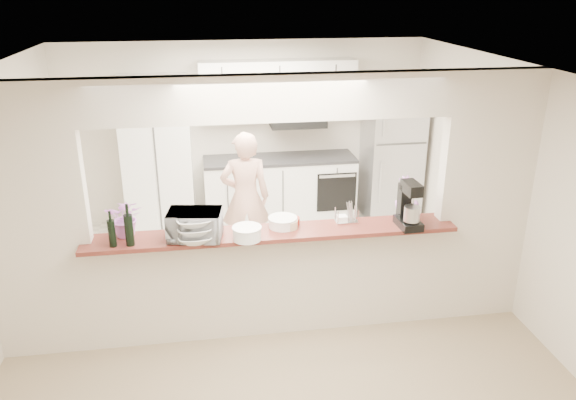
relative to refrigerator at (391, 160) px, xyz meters
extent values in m
plane|color=gray|center=(-2.05, -2.65, -0.85)|extent=(6.00, 6.00, 0.00)
cube|color=silver|center=(-2.05, -1.10, -0.84)|extent=(5.00, 2.90, 0.01)
cube|color=beige|center=(-4.10, -2.65, 0.40)|extent=(0.90, 0.15, 2.50)
cube|color=beige|center=(0.00, -2.65, 0.40)|extent=(0.90, 0.15, 2.50)
cube|color=beige|center=(-2.05, -2.65, 1.45)|extent=(3.20, 0.15, 0.40)
cube|color=beige|center=(-2.05, -2.65, -0.32)|extent=(3.20, 0.15, 1.05)
cube|color=brown|center=(-2.05, -2.70, 0.22)|extent=(3.40, 0.38, 0.04)
cube|color=white|center=(-3.25, 0.05, 0.20)|extent=(0.90, 0.60, 2.10)
cube|color=white|center=(-1.60, 0.05, -0.40)|extent=(2.10, 0.60, 0.90)
cube|color=#303033|center=(-1.60, 0.05, 0.07)|extent=(2.10, 0.62, 0.04)
cube|color=white|center=(-1.60, 0.18, 1.02)|extent=(2.10, 0.35, 0.75)
cube|color=black|center=(-1.35, 0.07, 0.59)|extent=(0.75, 0.45, 0.12)
cube|color=black|center=(-0.85, -0.25, -0.35)|extent=(0.55, 0.02, 0.55)
cube|color=silver|center=(0.00, 0.00, 0.00)|extent=(0.75, 0.70, 1.70)
imported|color=#E076C4|center=(-3.35, -2.60, 0.42)|extent=(0.36, 0.32, 0.36)
cylinder|color=black|center=(-3.30, -2.80, 0.38)|extent=(0.08, 0.08, 0.28)
cylinder|color=black|center=(-3.30, -2.80, 0.57)|extent=(0.03, 0.03, 0.10)
cylinder|color=black|center=(-3.45, -2.80, 0.36)|extent=(0.06, 0.06, 0.24)
cylinder|color=black|center=(-3.45, -2.80, 0.52)|extent=(0.02, 0.02, 0.08)
imported|color=#B0B0B5|center=(-2.75, -2.75, 0.37)|extent=(0.51, 0.38, 0.26)
imported|color=white|center=(-2.75, -2.82, 0.36)|extent=(0.33, 0.33, 0.23)
cylinder|color=white|center=(-2.30, -2.84, 0.30)|extent=(0.25, 0.25, 0.11)
cylinder|color=white|center=(-2.30, -2.84, 0.36)|extent=(0.26, 0.26, 0.01)
cylinder|color=white|center=(-1.95, -2.62, 0.28)|extent=(0.26, 0.26, 0.09)
cylinder|color=white|center=(-1.95, -2.62, 0.33)|extent=(0.27, 0.27, 0.01)
cylinder|color=maroon|center=(-1.85, -2.57, 0.27)|extent=(0.14, 0.14, 0.06)
cylinder|color=#C6B38B|center=(-1.90, -2.66, 0.28)|extent=(0.17, 0.17, 0.08)
cube|color=silver|center=(-1.34, -2.60, 0.25)|extent=(0.21, 0.13, 0.01)
cube|color=white|center=(-1.34, -2.60, 0.28)|extent=(0.09, 0.09, 0.05)
cube|color=black|center=(-0.80, -2.80, 0.28)|extent=(0.20, 0.30, 0.07)
cube|color=black|center=(-0.81, -2.70, 0.47)|extent=(0.13, 0.11, 0.31)
cube|color=black|center=(-0.80, -2.81, 0.63)|extent=(0.14, 0.26, 0.10)
cylinder|color=#B7B7BC|center=(-0.80, -2.86, 0.40)|extent=(0.15, 0.15, 0.14)
imported|color=#C56BC7|center=(-0.75, -2.60, 0.44)|extent=(0.29, 0.29, 0.41)
imported|color=#DBA38E|center=(-2.18, -1.11, -0.04)|extent=(0.60, 0.40, 1.61)
camera|label=1|loc=(-2.64, -7.33, 2.36)|focal=35.00mm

